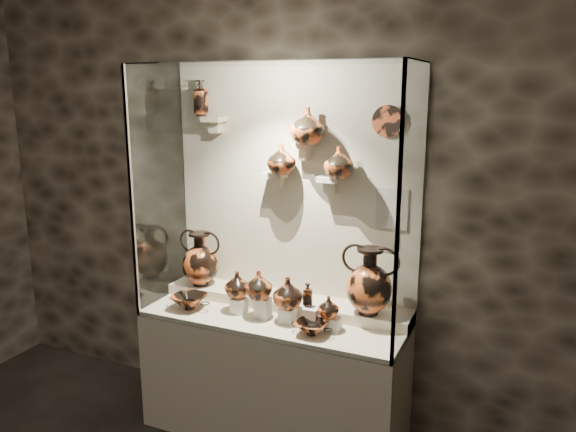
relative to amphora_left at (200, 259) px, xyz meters
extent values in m
cube|color=black|center=(0.63, 0.18, 0.51)|extent=(5.00, 0.02, 3.20)
cube|color=#BDB398|center=(0.63, -0.14, -0.69)|extent=(1.70, 0.60, 0.80)
cube|color=beige|center=(0.63, -0.14, -0.28)|extent=(1.68, 0.58, 0.03)
cube|color=beige|center=(0.63, 0.04, -0.24)|extent=(1.70, 0.25, 0.10)
cube|color=#BDB398|center=(0.63, 0.18, 0.51)|extent=(1.70, 0.03, 1.60)
cube|color=white|center=(0.63, -0.43, 0.51)|extent=(1.70, 0.01, 1.60)
cube|color=white|center=(-0.22, -0.14, 0.51)|extent=(0.01, 0.60, 1.60)
cube|color=white|center=(1.48, -0.14, 0.51)|extent=(0.01, 0.60, 1.60)
cube|color=white|center=(0.63, -0.14, 1.30)|extent=(1.70, 0.60, 0.01)
cube|color=gray|center=(-0.21, -0.43, 0.51)|extent=(0.02, 0.02, 1.60)
cube|color=gray|center=(1.47, -0.43, 0.51)|extent=(0.02, 0.02, 1.60)
cube|color=silver|center=(0.41, -0.19, -0.21)|extent=(0.09, 0.09, 0.10)
cube|color=silver|center=(0.58, -0.19, -0.20)|extent=(0.09, 0.09, 0.13)
cube|color=silver|center=(0.75, -0.19, -0.22)|extent=(0.09, 0.09, 0.09)
cube|color=silver|center=(0.91, -0.19, -0.20)|extent=(0.09, 0.09, 0.12)
cube|color=silver|center=(1.05, -0.19, -0.22)|extent=(0.09, 0.09, 0.08)
cube|color=#BDB398|center=(0.08, 0.10, 0.96)|extent=(0.14, 0.12, 0.04)
cube|color=#BDB398|center=(0.53, 0.10, 0.61)|extent=(0.14, 0.12, 0.04)
cube|color=#BDB398|center=(0.73, 0.10, 0.81)|extent=(0.10, 0.12, 0.04)
cube|color=#BDB398|center=(0.91, 0.10, 0.61)|extent=(0.14, 0.12, 0.04)
imported|color=#C15625|center=(0.39, -0.17, -0.08)|extent=(0.19, 0.19, 0.17)
imported|color=#A3441C|center=(0.56, -0.20, -0.04)|extent=(0.18, 0.18, 0.18)
imported|color=#C15625|center=(0.75, -0.18, -0.07)|extent=(0.25, 0.25, 0.20)
imported|color=#C15625|center=(1.02, -0.20, -0.11)|extent=(0.14, 0.14, 0.13)
imported|color=#A3441C|center=(0.60, 0.06, 0.72)|extent=(0.24, 0.24, 0.19)
imported|color=#A3441C|center=(0.78, 0.05, 0.94)|extent=(0.25, 0.25, 0.22)
imported|color=#A3441C|center=(0.98, 0.06, 0.72)|extent=(0.20, 0.20, 0.19)
cylinder|color=#BE4B25|center=(1.25, 0.15, 0.97)|extent=(0.19, 0.02, 0.19)
cube|color=beige|center=(1.29, 0.16, 0.44)|extent=(0.19, 0.01, 0.26)
camera|label=1|loc=(2.09, -3.17, 1.17)|focal=35.00mm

